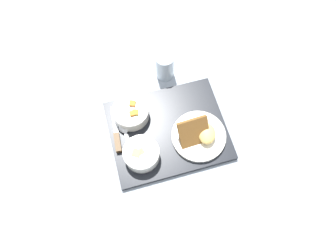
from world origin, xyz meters
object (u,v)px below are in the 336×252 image
(bowl_salad, at_px, (131,112))
(glass_water, at_px, (165,67))
(bowl_soup, at_px, (141,154))
(knife, at_px, (117,139))
(spoon, at_px, (126,132))
(plate_main, at_px, (200,135))

(bowl_salad, distance_m, glass_water, 0.20)
(bowl_soup, bearing_deg, knife, 125.12)
(spoon, bearing_deg, knife, 112.98)
(bowl_soup, relative_size, knife, 0.68)
(bowl_salad, distance_m, plate_main, 0.23)
(bowl_salad, bearing_deg, bowl_soup, -94.71)
(knife, xyz_separation_m, spoon, (0.03, 0.01, -0.00))
(bowl_salad, distance_m, knife, 0.10)
(bowl_salad, distance_m, spoon, 0.07)
(glass_water, bearing_deg, spoon, -138.27)
(plate_main, height_order, glass_water, glass_water)
(knife, bearing_deg, bowl_soup, -136.62)
(bowl_soup, height_order, spoon, bowl_soup)
(glass_water, bearing_deg, plate_main, -85.98)
(bowl_salad, bearing_deg, spoon, -125.11)
(plate_main, xyz_separation_m, glass_water, (-0.02, 0.27, 0.01))
(plate_main, height_order, spoon, plate_main)
(bowl_soup, height_order, knife, bowl_soup)
(bowl_soup, xyz_separation_m, glass_water, (0.17, 0.27, 0.00))
(bowl_salad, relative_size, bowl_soup, 1.05)
(knife, relative_size, spoon, 1.15)
(knife, bearing_deg, glass_water, -42.32)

